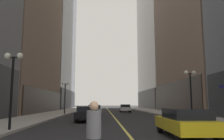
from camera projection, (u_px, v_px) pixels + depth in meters
name	position (u px, v px, depth m)	size (l,w,h in m)	color
ground_plane	(110.00, 113.00, 38.21)	(200.00, 200.00, 0.00)	#262628
sidewalk_left	(60.00, 112.00, 37.89)	(4.50, 78.00, 0.15)	#ADA8A0
sidewalk_right	(160.00, 112.00, 38.55)	(4.50, 78.00, 0.15)	#ADA8A0
lane_centre_stripe	(110.00, 113.00, 38.21)	(0.16, 70.00, 0.01)	#E5D64C
building_left_mid	(16.00, 22.00, 39.20)	(11.27, 24.00, 30.44)	gray
building_left_far	(51.00, 25.00, 65.58)	(11.20, 26.00, 46.87)	#4C515B
building_right_far	(162.00, 3.00, 67.89)	(11.21, 26.00, 61.46)	#A8A399
car_yellow	(185.00, 122.00, 10.82)	(1.94, 4.75, 1.32)	yellow
car_black	(87.00, 113.00, 20.13)	(2.03, 4.20, 1.32)	black
car_silver	(94.00, 110.00, 30.22)	(1.93, 4.26, 1.32)	#B7B7BC
car_white	(125.00, 108.00, 40.52)	(2.06, 4.82, 1.32)	silver
pedestrian_in_grey_suit	(94.00, 131.00, 5.29)	(0.46, 0.46, 1.63)	black
street_lamp_left_near	(13.00, 73.00, 13.05)	(1.06, 0.36, 4.43)	black
street_lamp_left_far	(65.00, 90.00, 31.38)	(1.06, 0.36, 4.43)	black
street_lamp_right_mid	(190.00, 84.00, 20.31)	(1.06, 0.36, 4.43)	black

